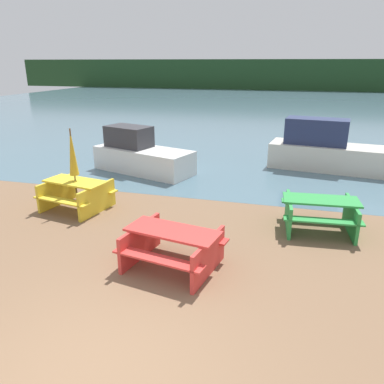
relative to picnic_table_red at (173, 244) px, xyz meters
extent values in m
plane|color=brown|center=(-0.18, -2.84, -0.45)|extent=(60.00, 60.00, 0.00)
cube|color=slate|center=(-0.18, 28.65, -0.45)|extent=(60.00, 50.00, 0.00)
cube|color=#1E3D1E|center=(-0.18, 48.65, 1.55)|extent=(80.00, 1.60, 4.00)
cube|color=red|center=(0.00, 0.00, 0.27)|extent=(1.81, 1.00, 0.04)
cube|color=red|center=(-0.10, -0.54, -0.02)|extent=(1.73, 0.59, 0.04)
cube|color=red|center=(0.10, 0.54, -0.02)|extent=(1.73, 0.59, 0.04)
cube|color=red|center=(-0.70, 0.13, -0.10)|extent=(0.32, 1.37, 0.70)
cube|color=red|center=(0.70, -0.13, -0.10)|extent=(0.32, 1.37, 0.70)
cube|color=yellow|center=(-3.30, 2.14, 0.29)|extent=(1.70, 0.98, 0.04)
cube|color=yellow|center=(-3.40, 1.59, -0.05)|extent=(1.63, 0.57, 0.04)
cube|color=yellow|center=(-3.21, 2.68, -0.05)|extent=(1.63, 0.57, 0.04)
cube|color=yellow|center=(-3.95, 2.26, -0.09)|extent=(0.32, 1.37, 0.72)
cube|color=yellow|center=(-2.66, 2.02, -0.09)|extent=(0.32, 1.37, 0.72)
cube|color=green|center=(2.70, 2.41, 0.28)|extent=(1.69, 0.82, 0.04)
cube|color=green|center=(2.74, 1.86, 0.01)|extent=(1.65, 0.40, 0.04)
cube|color=green|center=(2.66, 2.95, 0.01)|extent=(1.65, 0.40, 0.04)
cube|color=green|center=(2.02, 2.35, -0.10)|extent=(0.18, 1.38, 0.70)
cube|color=green|center=(3.37, 2.46, -0.10)|extent=(0.18, 1.38, 0.70)
cylinder|color=brown|center=(-3.30, 2.14, 0.60)|extent=(0.04, 0.04, 2.10)
cone|color=gold|center=(-3.30, 2.14, 1.06)|extent=(0.23, 0.23, 1.18)
cube|color=silver|center=(-2.95, 5.85, -0.04)|extent=(3.76, 2.34, 0.82)
cube|color=#333338|center=(-3.56, 6.05, 0.73)|extent=(1.76, 1.36, 0.71)
cube|color=beige|center=(3.61, 7.81, -0.01)|extent=(4.91, 2.02, 0.88)
cube|color=navy|center=(2.76, 7.93, 0.88)|extent=(2.21, 1.24, 0.90)
camera|label=1|loc=(1.96, -5.88, 3.18)|focal=35.00mm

